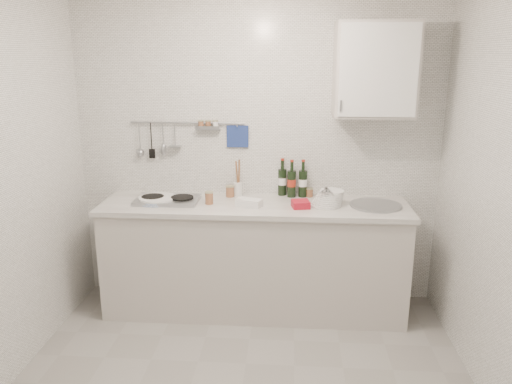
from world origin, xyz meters
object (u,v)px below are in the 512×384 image
(plate_stack_hob, at_px, (156,199))
(plate_stack_sink, at_px, (329,198))
(utensil_crock, at_px, (238,187))
(wine_bottles, at_px, (292,178))
(wall_cabinet, at_px, (375,70))

(plate_stack_hob, distance_m, plate_stack_sink, 1.37)
(utensil_crock, bearing_deg, plate_stack_hob, -160.05)
(plate_stack_sink, height_order, wine_bottles, wine_bottles)
(plate_stack_hob, xyz_separation_m, plate_stack_sink, (1.37, 0.01, 0.04))
(wall_cabinet, height_order, utensil_crock, wall_cabinet)
(wall_cabinet, relative_size, plate_stack_hob, 2.20)
(plate_stack_sink, bearing_deg, wine_bottles, 139.51)
(plate_stack_hob, bearing_deg, wall_cabinet, 4.57)
(plate_stack_sink, distance_m, utensil_crock, 0.77)
(plate_stack_sink, bearing_deg, plate_stack_hob, -179.63)
(utensil_crock, bearing_deg, plate_stack_sink, -16.79)
(plate_stack_hob, bearing_deg, utensil_crock, 19.95)
(utensil_crock, bearing_deg, wall_cabinet, -5.20)
(wall_cabinet, distance_m, plate_stack_sink, 1.03)
(wall_cabinet, bearing_deg, utensil_crock, 174.80)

